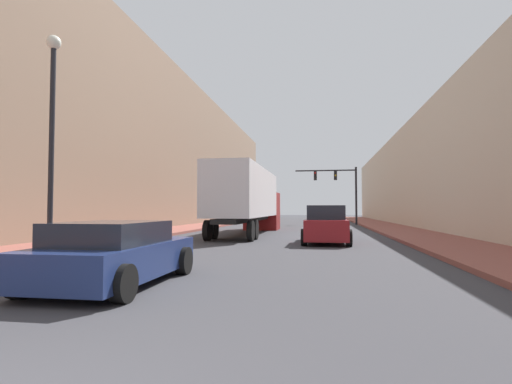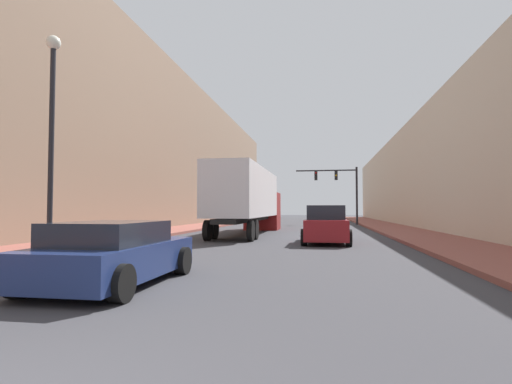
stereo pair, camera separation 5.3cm
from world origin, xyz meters
The scene contains 9 objects.
sidewalk_right centered at (7.68, 30.00, 0.07)m, with size 3.45×80.00×0.15m.
sidewalk_left centered at (-7.68, 30.00, 0.07)m, with size 3.45×80.00×0.15m.
building_right centered at (12.40, 30.00, 4.34)m, with size 6.00×80.00×8.69m.
building_left centered at (-12.40, 30.00, 6.79)m, with size 6.00×80.00×13.58m.
semi_truck centered at (-1.91, 22.24, 2.18)m, with size 2.41×13.23×3.82m.
sedan_car centered at (-1.71, 5.89, 0.62)m, with size 2.14×4.20×1.28m.
suv_car centered at (2.63, 16.66, 0.80)m, with size 2.07×4.49×1.69m.
traffic_signal_gantry centered at (4.32, 38.47, 3.94)m, with size 6.03×0.35×5.66m.
street_lamp centered at (-5.80, 9.41, 4.46)m, with size 0.44×0.44×6.97m.
Camera 2 is at (2.50, -1.67, 1.53)m, focal length 28.00 mm.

